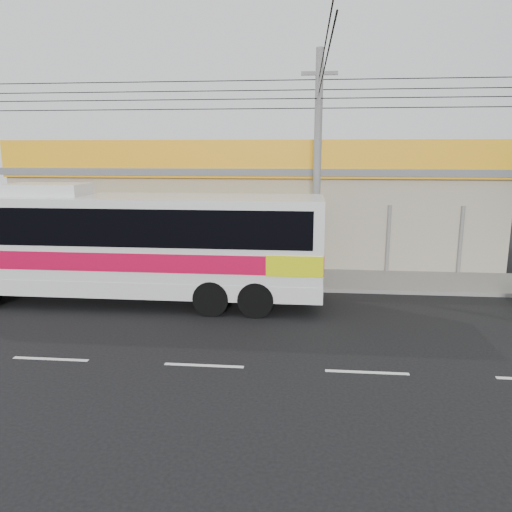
{
  "coord_description": "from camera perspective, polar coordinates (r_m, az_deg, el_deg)",
  "views": [
    {
      "loc": [
        2.43,
        -13.91,
        5.25
      ],
      "look_at": [
        0.86,
        2.0,
        1.87
      ],
      "focal_mm": 35.0,
      "sensor_mm": 36.0,
      "label": 1
    }
  ],
  "objects": [
    {
      "name": "storefront_building",
      "position": [
        25.73,
        0.16,
        5.37
      ],
      "size": [
        22.6,
        9.2,
        5.7
      ],
      "color": "#AB9E8A",
      "rests_on": "ground"
    },
    {
      "name": "sidewalk",
      "position": [
        20.71,
        -1.29,
        -2.52
      ],
      "size": [
        30.0,
        3.2,
        0.15
      ],
      "primitive_type": "cube",
      "color": "gray",
      "rests_on": "ground"
    },
    {
      "name": "utility_pole",
      "position": [
        19.42,
        7.22,
        18.06
      ],
      "size": [
        34.0,
        14.0,
        8.91
      ],
      "color": "slate",
      "rests_on": "ground"
    },
    {
      "name": "coach_bus",
      "position": [
        17.78,
        -13.75,
        1.78
      ],
      "size": [
        13.44,
        2.9,
        4.14
      ],
      "rotation": [
        0.0,
        0.0,
        -0.0
      ],
      "color": "silver",
      "rests_on": "ground"
    },
    {
      "name": "lane_markings",
      "position": [
        12.79,
        -5.97,
        -12.36
      ],
      "size": [
        50.0,
        0.12,
        0.01
      ],
      "primitive_type": null,
      "color": "silver",
      "rests_on": "ground"
    },
    {
      "name": "ground",
      "position": [
        15.06,
        -4.06,
        -8.48
      ],
      "size": [
        120.0,
        120.0,
        0.0
      ],
      "primitive_type": "plane",
      "color": "black",
      "rests_on": "ground"
    },
    {
      "name": "motorbike_dark",
      "position": [
        23.11,
        -20.19,
        -0.28
      ],
      "size": [
        1.68,
        0.57,
        1.0
      ],
      "primitive_type": "imported",
      "rotation": [
        0.0,
        0.0,
        1.51
      ],
      "color": "black",
      "rests_on": "sidewalk"
    }
  ]
}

